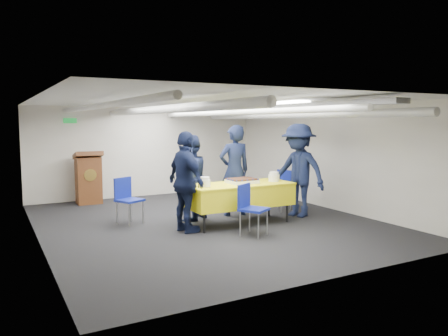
{
  "coord_description": "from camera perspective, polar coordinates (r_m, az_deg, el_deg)",
  "views": [
    {
      "loc": [
        -3.65,
        -7.42,
        1.91
      ],
      "look_at": [
        0.27,
        -0.2,
        1.05
      ],
      "focal_mm": 35.0,
      "sensor_mm": 36.0,
      "label": 1
    }
  ],
  "objects": [
    {
      "name": "ground",
      "position": [
        8.49,
        -2.27,
        -7.03
      ],
      "size": [
        7.0,
        7.0,
        0.0
      ],
      "primitive_type": "plane",
      "color": "black",
      "rests_on": "ground"
    },
    {
      "name": "room_shell",
      "position": [
        8.68,
        -2.96,
        5.32
      ],
      "size": [
        6.0,
        7.0,
        2.3
      ],
      "color": "beige",
      "rests_on": "ground"
    },
    {
      "name": "serving_table",
      "position": [
        8.21,
        2.02,
        -3.5
      ],
      "size": [
        2.01,
        0.86,
        0.77
      ],
      "color": "black",
      "rests_on": "ground"
    },
    {
      "name": "sheet_cake",
      "position": [
        8.23,
        2.37,
        -1.67
      ],
      "size": [
        0.54,
        0.42,
        0.09
      ],
      "color": "white",
      "rests_on": "serving_table"
    },
    {
      "name": "plate_stack_left",
      "position": [
        7.78,
        -2.5,
        -1.86
      ],
      "size": [
        0.2,
        0.2,
        0.18
      ],
      "color": "white",
      "rests_on": "serving_table"
    },
    {
      "name": "plate_stack_right",
      "position": [
        8.53,
        6.54,
        -1.17
      ],
      "size": [
        0.21,
        0.21,
        0.18
      ],
      "color": "white",
      "rests_on": "serving_table"
    },
    {
      "name": "podium",
      "position": [
        10.75,
        -17.28,
        -1.22
      ],
      "size": [
        0.62,
        0.53,
        1.25
      ],
      "color": "brown",
      "rests_on": "ground"
    },
    {
      "name": "chair_near",
      "position": [
        7.43,
        3.35,
        -4.73
      ],
      "size": [
        0.58,
        0.58,
        0.87
      ],
      "color": "gray",
      "rests_on": "ground"
    },
    {
      "name": "chair_right",
      "position": [
        9.63,
        7.58,
        -2.31
      ],
      "size": [
        0.53,
        0.53,
        0.87
      ],
      "color": "gray",
      "rests_on": "ground"
    },
    {
      "name": "chair_left",
      "position": [
        8.47,
        -12.6,
        -3.53
      ],
      "size": [
        0.56,
        0.56,
        0.87
      ],
      "color": "gray",
      "rests_on": "ground"
    },
    {
      "name": "sailor_a",
      "position": [
        8.93,
        1.38,
        -0.33
      ],
      "size": [
        0.7,
        0.49,
        1.86
      ],
      "primitive_type": "imported",
      "rotation": [
        0.0,
        0.0,
        3.08
      ],
      "color": "black",
      "rests_on": "ground"
    },
    {
      "name": "sailor_b",
      "position": [
        8.52,
        -4.45,
        -1.29
      ],
      "size": [
        1.02,
        0.97,
        1.67
      ],
      "primitive_type": "imported",
      "rotation": [
        0.0,
        0.0,
        3.71
      ],
      "color": "black",
      "rests_on": "ground"
    },
    {
      "name": "sailor_c",
      "position": [
        7.59,
        -4.98,
        -1.84
      ],
      "size": [
        0.55,
        1.08,
        1.76
      ],
      "primitive_type": "imported",
      "rotation": [
        0.0,
        0.0,
        1.69
      ],
      "color": "black",
      "rests_on": "ground"
    },
    {
      "name": "sailor_d",
      "position": [
        8.96,
        9.69,
        -0.31
      ],
      "size": [
        1.04,
        1.37,
        1.89
      ],
      "primitive_type": "imported",
      "rotation": [
        0.0,
        0.0,
        -1.26
      ],
      "color": "black",
      "rests_on": "ground"
    }
  ]
}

